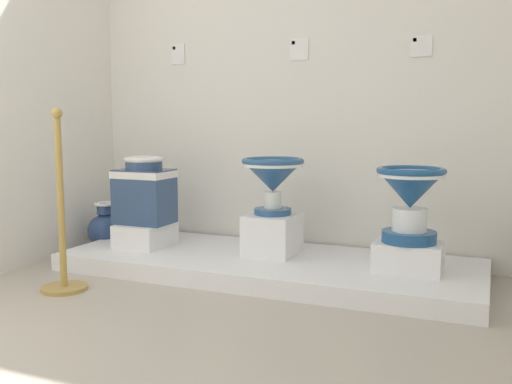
# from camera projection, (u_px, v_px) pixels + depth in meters

# --- Properties ---
(ground_plane) EXTENTS (5.21, 5.51, 0.02)m
(ground_plane) POSITION_uv_depth(u_px,v_px,m) (144.00, 357.00, 2.43)
(ground_plane) COLOR #B2A899
(wall_back) EXTENTS (3.41, 0.06, 3.24)m
(wall_back) POSITION_uv_depth(u_px,v_px,m) (297.00, 34.00, 4.05)
(wall_back) COLOR white
(wall_back) RESTS_ON ground_plane
(display_platform) EXTENTS (2.73, 1.01, 0.11)m
(display_platform) POSITION_uv_depth(u_px,v_px,m) (267.00, 265.00, 3.73)
(display_platform) COLOR white
(display_platform) RESTS_ON ground_plane
(plinth_block_squat_floral) EXTENTS (0.32, 0.39, 0.16)m
(plinth_block_squat_floral) POSITION_uv_depth(u_px,v_px,m) (145.00, 234.00, 4.04)
(plinth_block_squat_floral) COLOR white
(plinth_block_squat_floral) RESTS_ON display_platform
(antique_toilet_squat_floral) EXTENTS (0.39, 0.29, 0.48)m
(antique_toilet_squat_floral) POSITION_uv_depth(u_px,v_px,m) (144.00, 189.00, 4.00)
(antique_toilet_squat_floral) COLOR #324B71
(antique_toilet_squat_floral) RESTS_ON plinth_block_squat_floral
(plinth_block_broad_patterned) EXTENTS (0.32, 0.37, 0.27)m
(plinth_block_broad_patterned) POSITION_uv_depth(u_px,v_px,m) (273.00, 234.00, 3.78)
(plinth_block_broad_patterned) COLOR white
(plinth_block_broad_patterned) RESTS_ON display_platform
(antique_toilet_broad_patterned) EXTENTS (0.41, 0.41, 0.38)m
(antique_toilet_broad_patterned) POSITION_uv_depth(u_px,v_px,m) (273.00, 175.00, 3.73)
(antique_toilet_broad_patterned) COLOR #2B5485
(antique_toilet_broad_patterned) RESTS_ON plinth_block_broad_patterned
(plinth_block_central_ornate) EXTENTS (0.39, 0.29, 0.17)m
(plinth_block_central_ornate) POSITION_uv_depth(u_px,v_px,m) (408.00, 257.00, 3.35)
(plinth_block_central_ornate) COLOR white
(plinth_block_central_ornate) RESTS_ON display_platform
(antique_toilet_central_ornate) EXTENTS (0.40, 0.40, 0.44)m
(antique_toilet_central_ornate) POSITION_uv_depth(u_px,v_px,m) (410.00, 195.00, 3.30)
(antique_toilet_central_ornate) COLOR #204F84
(antique_toilet_central_ornate) RESTS_ON plinth_block_central_ornate
(info_placard_first) EXTENTS (0.11, 0.01, 0.16)m
(info_placard_first) POSITION_uv_depth(u_px,v_px,m) (178.00, 54.00, 4.40)
(info_placard_first) COLOR white
(info_placard_second) EXTENTS (0.14, 0.01, 0.16)m
(info_placard_second) POSITION_uv_depth(u_px,v_px,m) (299.00, 49.00, 4.01)
(info_placard_second) COLOR white
(info_placard_third) EXTENTS (0.14, 0.01, 0.14)m
(info_placard_third) POSITION_uv_depth(u_px,v_px,m) (421.00, 46.00, 3.69)
(info_placard_third) COLOR white
(decorative_vase_spare) EXTENTS (0.27, 0.27, 0.38)m
(decorative_vase_spare) POSITION_uv_depth(u_px,v_px,m) (105.00, 229.00, 4.38)
(decorative_vase_spare) COLOR white
(decorative_vase_spare) RESTS_ON ground_plane
(stanchion_post_near_left) EXTENTS (0.27, 0.27, 1.08)m
(stanchion_post_near_left) POSITION_uv_depth(u_px,v_px,m) (62.00, 239.00, 3.33)
(stanchion_post_near_left) COLOR #B48F45
(stanchion_post_near_left) RESTS_ON ground_plane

